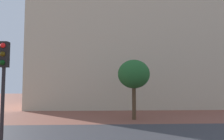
% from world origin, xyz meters
% --- Properties ---
extents(ground_plane, '(120.00, 120.00, 0.00)m').
position_xyz_m(ground_plane, '(0.00, 10.00, 0.00)').
color(ground_plane, brown).
extents(street_asphalt_strip, '(120.00, 8.17, 0.00)m').
position_xyz_m(street_asphalt_strip, '(0.00, 8.40, 0.00)').
color(street_asphalt_strip, '#38383D').
rests_on(street_asphalt_strip, ground_plane).
extents(landmark_building, '(26.31, 11.11, 38.03)m').
position_xyz_m(landmark_building, '(3.11, 26.35, 11.83)').
color(landmark_building, beige).
rests_on(landmark_building, ground_plane).
extents(traffic_light_pole, '(0.28, 0.34, 4.62)m').
position_xyz_m(traffic_light_pole, '(-4.07, 3.47, 3.23)').
color(traffic_light_pole, black).
rests_on(traffic_light_pole, ground_plane).
extents(tree_curb_far, '(2.90, 2.90, 5.38)m').
position_xyz_m(tree_curb_far, '(2.21, 14.68, 4.03)').
color(tree_curb_far, '#4C3823').
rests_on(tree_curb_far, ground_plane).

